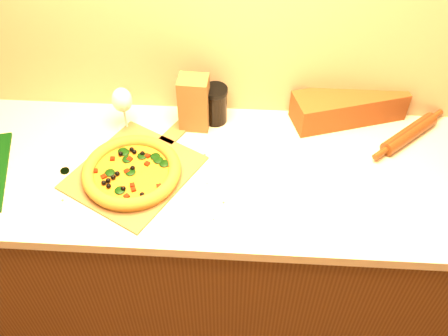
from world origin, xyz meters
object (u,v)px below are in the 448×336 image
(pizza, at_px, (132,172))
(wine_glass, at_px, (122,101))
(rolling_pin, at_px, (409,134))
(pizza_peel, at_px, (137,170))
(dark_jar, at_px, (215,105))

(pizza, relative_size, wine_glass, 1.83)
(pizza, bearing_deg, rolling_pin, 14.43)
(pizza_peel, relative_size, dark_jar, 3.79)
(dark_jar, bearing_deg, rolling_pin, -5.03)
(wine_glass, bearing_deg, pizza_peel, -70.65)
(wine_glass, bearing_deg, pizza, -74.79)
(rolling_pin, bearing_deg, pizza, -165.57)
(wine_glass, xyz_separation_m, dark_jar, (0.33, 0.06, -0.05))
(rolling_pin, distance_m, dark_jar, 0.71)
(wine_glass, bearing_deg, dark_jar, 11.13)
(pizza, distance_m, rolling_pin, 1.00)
(rolling_pin, bearing_deg, pizza_peel, -167.36)
(wine_glass, height_order, dark_jar, wine_glass)
(pizza_peel, height_order, rolling_pin, rolling_pin)
(rolling_pin, height_order, dark_jar, dark_jar)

